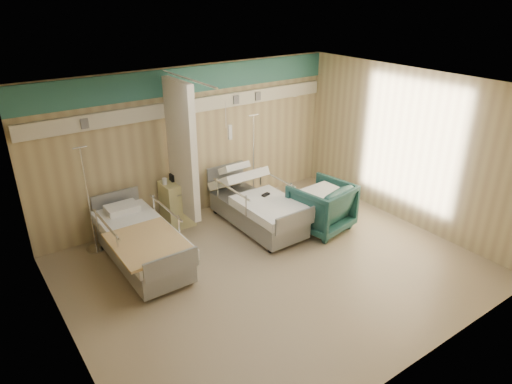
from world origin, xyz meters
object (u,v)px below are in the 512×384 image
bedside_cabinet (177,204)px  iv_stand_left (93,230)px  bed_right (257,211)px  visitor_armchair (321,207)px  bed_left (143,247)px  iv_stand_right (254,186)px

bedside_cabinet → iv_stand_left: 1.53m
bed_right → visitor_armchair: bearing=-39.7°
visitor_armchair → bedside_cabinet: bearing=-48.6°
bed_left → iv_stand_left: size_ratio=1.19×
bedside_cabinet → iv_stand_left: iv_stand_left is taller
bed_left → bedside_cabinet: bearing=40.6°
bedside_cabinet → visitor_armchair: 2.61m
visitor_armchair → iv_stand_right: size_ratio=0.52×
iv_stand_right → iv_stand_left: (-3.18, 0.07, -0.01)m
visitor_armchair → iv_stand_left: iv_stand_left is taller
bed_right → visitor_armchair: 1.16m
bed_left → visitor_armchair: (3.09, -0.74, 0.13)m
bedside_cabinet → iv_stand_left: bearing=-179.9°
bed_right → bedside_cabinet: 1.46m
bedside_cabinet → iv_stand_left: (-1.53, -0.00, -0.05)m
iv_stand_right → visitor_armchair: bearing=-76.1°
bed_right → iv_stand_right: size_ratio=1.17×
bed_right → iv_stand_left: bearing=161.5°
bedside_cabinet → iv_stand_left: size_ratio=0.47×
iv_stand_right → iv_stand_left: iv_stand_right is taller
bed_right → iv_stand_right: bearing=58.8°
bed_right → iv_stand_right: iv_stand_right is taller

